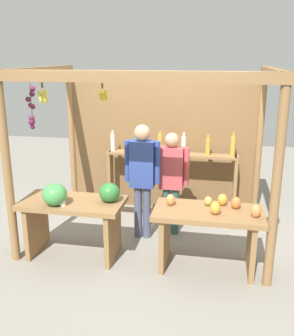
{
  "coord_description": "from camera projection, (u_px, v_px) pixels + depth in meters",
  "views": [
    {
      "loc": [
        0.9,
        -4.93,
        2.43
      ],
      "look_at": [
        0.0,
        -0.2,
        1.03
      ],
      "focal_mm": 41.36,
      "sensor_mm": 36.0,
      "label": 1
    }
  ],
  "objects": [
    {
      "name": "fruit_counter_left",
      "position": [
        74.0,
        210.0,
        4.73
      ],
      "size": [
        1.26,
        0.68,
        0.99
      ],
      "color": "olive",
      "rests_on": "ground"
    },
    {
      "name": "fruit_counter_right",
      "position": [
        209.0,
        225.0,
        4.48
      ],
      "size": [
        1.26,
        0.64,
        0.88
      ],
      "color": "olive",
      "rests_on": "ground"
    },
    {
      "name": "market_stall",
      "position": [
        155.0,
        134.0,
        5.55
      ],
      "size": [
        3.12,
        2.13,
        2.29
      ],
      "color": "olive",
      "rests_on": "ground"
    },
    {
      "name": "vendor_woman",
      "position": [
        171.0,
        175.0,
        5.28
      ],
      "size": [
        0.48,
        0.2,
        1.45
      ],
      "rotation": [
        0.0,
        0.0,
        0.01
      ],
      "color": "#2D5147",
      "rests_on": "ground"
    },
    {
      "name": "vendor_man",
      "position": [
        142.0,
        172.0,
        5.14
      ],
      "size": [
        0.48,
        0.21,
        1.58
      ],
      "rotation": [
        0.0,
        0.0,
        0.07
      ],
      "color": "#484F67",
      "rests_on": "ground"
    },
    {
      "name": "bottle_shelf_unit",
      "position": [
        172.0,
        166.0,
        5.94
      ],
      "size": [
        2.0,
        0.22,
        1.36
      ],
      "color": "olive",
      "rests_on": "ground"
    },
    {
      "name": "ground_plane",
      "position": [
        150.0,
        234.0,
        5.49
      ],
      "size": [
        12.0,
        12.0,
        0.0
      ],
      "primitive_type": "plane",
      "color": "gray",
      "rests_on": "ground"
    }
  ]
}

